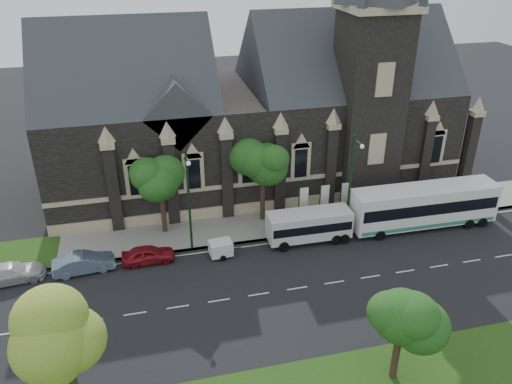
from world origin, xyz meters
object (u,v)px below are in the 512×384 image
object	(u,v)px
tour_coach	(424,205)
car_far_red	(148,254)
banner_flag_left	(302,201)
box_trailer	(221,248)
banner_flag_center	(323,199)
tree_walk_left	(162,173)
shuttle_bus	(309,224)
banner_flag_right	(344,196)
sedan	(84,263)
tree_park_east	(404,314)
tree_walk_right	(265,162)
tree_park_near	(69,337)
street_lamp_mid	(189,196)
car_far_white	(10,273)
street_lamp_near	(351,178)

from	to	relation	value
tour_coach	car_far_red	bearing A→B (deg)	-179.48
banner_flag_left	box_trailer	distance (m)	8.94
banner_flag_center	tree_walk_left	bearing A→B (deg)	173.11
banner_flag_left	shuttle_bus	distance (m)	2.96
tree_walk_left	box_trailer	world-z (taller)	tree_walk_left
banner_flag_right	tree_walk_left	bearing A→B (deg)	173.96
banner_flag_right	sedan	xyz separation A→B (m)	(-22.96, -2.87, -1.60)
tree_park_east	tour_coach	size ratio (longest dim) A/B	0.47
tree_walk_right	banner_flag_center	xyz separation A→B (m)	(5.08, -1.71, -3.43)
tree_park_east	banner_flag_right	xyz separation A→B (m)	(4.11, 18.32, -2.24)
box_trailer	car_far_red	bearing A→B (deg)	169.40
tour_coach	box_trailer	bearing A→B (deg)	-177.69
tree_park_near	banner_flag_center	size ratio (longest dim) A/B	2.14
banner_flag_left	shuttle_bus	xyz separation A→B (m)	(-0.26, -2.85, -0.77)
banner_flag_left	shuttle_bus	size ratio (longest dim) A/B	0.55
tree_walk_left	sedan	distance (m)	9.62
tree_park_east	street_lamp_mid	size ratio (longest dim) A/B	0.70
street_lamp_mid	car_far_red	distance (m)	5.80
tree_walk_right	tree_walk_left	distance (m)	9.01
shuttle_bus	car_far_white	distance (m)	24.12
tree_park_near	street_lamp_mid	bearing A→B (deg)	63.90
tree_park_east	box_trailer	size ratio (longest dim) A/B	2.34
street_lamp_mid	banner_flag_left	bearing A→B (deg)	10.50
street_lamp_mid	tree_walk_right	bearing A→B (deg)	26.65
car_far_white	tree_park_near	bearing A→B (deg)	-162.77
tree_walk_left	shuttle_bus	distance (m)	13.32
shuttle_bus	box_trailer	world-z (taller)	shuttle_bus
tree_walk_right	banner_flag_center	distance (m)	6.36
street_lamp_mid	banner_flag_left	xyz separation A→B (m)	(10.29, 1.91, -2.73)
banner_flag_center	car_far_white	distance (m)	26.57
banner_flag_right	car_far_white	bearing A→B (deg)	-174.28
banner_flag_right	tour_coach	distance (m)	7.16
tree_walk_left	tour_coach	distance (m)	23.36
shuttle_bus	car_far_white	size ratio (longest dim) A/B	1.43
banner_flag_left	street_lamp_mid	bearing A→B (deg)	-169.50
tree_walk_left	street_lamp_near	size ratio (longest dim) A/B	0.85
tree_park_near	box_trailer	bearing A→B (deg)	55.27
banner_flag_right	car_far_red	size ratio (longest dim) A/B	0.95
tree_park_east	car_far_white	xyz separation A→B (m)	(-24.26, 15.49, -3.88)
street_lamp_mid	street_lamp_near	bearing A→B (deg)	0.00
tree_park_east	tree_walk_right	bearing A→B (deg)	98.42
street_lamp_near	banner_flag_right	world-z (taller)	street_lamp_near
tree_walk_left	car_far_red	bearing A→B (deg)	-112.65
banner_flag_right	shuttle_bus	distance (m)	5.18
car_far_red	car_far_white	world-z (taller)	car_far_white
tree_walk_right	sedan	bearing A→B (deg)	-163.91
tree_park_east	banner_flag_left	size ratio (longest dim) A/B	1.57
shuttle_bus	box_trailer	distance (m)	7.91
tree_walk_left	box_trailer	distance (m)	8.15
street_lamp_mid	tree_walk_left	bearing A→B (deg)	116.47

